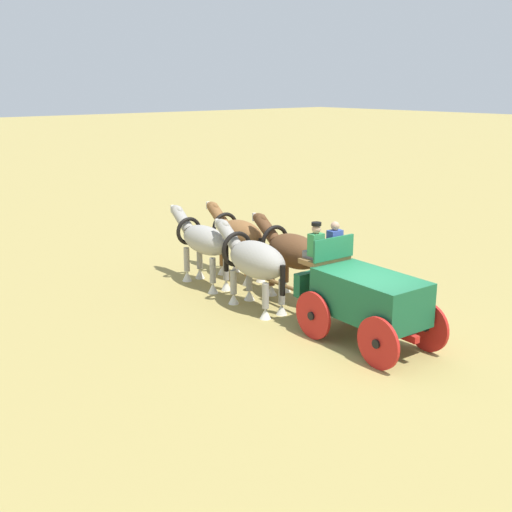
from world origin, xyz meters
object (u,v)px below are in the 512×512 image
(show_wagon, at_px, (364,295))
(draft_horse_rear_near, at_px, (254,260))
(draft_horse_lead_off, at_px, (238,236))
(draft_horse_lead_near, at_px, (203,241))
(draft_horse_rear_off, at_px, (291,252))

(show_wagon, relative_size, draft_horse_rear_near, 1.77)
(draft_horse_rear_near, xyz_separation_m, draft_horse_lead_off, (2.53, -1.46, -0.01))
(show_wagon, bearing_deg, draft_horse_rear_near, 7.13)
(draft_horse_lead_near, relative_size, draft_horse_lead_off, 1.05)
(draft_horse_rear_off, height_order, draft_horse_lead_near, draft_horse_rear_off)
(draft_horse_rear_near, xyz_separation_m, draft_horse_lead_near, (2.62, -0.16, 0.01))
(draft_horse_lead_off, bearing_deg, draft_horse_lead_near, 85.88)
(draft_horse_rear_off, bearing_deg, draft_horse_rear_near, 86.74)
(draft_horse_rear_near, distance_m, draft_horse_lead_near, 2.62)
(draft_horse_lead_near, bearing_deg, draft_horse_rear_near, 176.53)
(draft_horse_lead_near, height_order, draft_horse_lead_off, draft_horse_lead_near)
(show_wagon, relative_size, draft_horse_lead_off, 1.84)
(show_wagon, bearing_deg, draft_horse_lead_near, 2.61)
(draft_horse_rear_near, bearing_deg, draft_horse_lead_off, -29.96)
(draft_horse_lead_near, bearing_deg, draft_horse_rear_off, -157.07)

